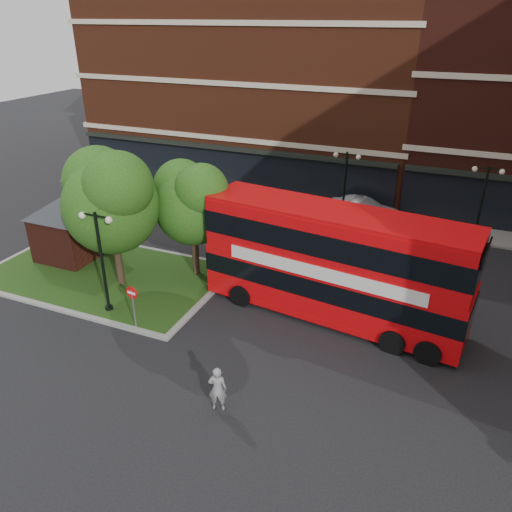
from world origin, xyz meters
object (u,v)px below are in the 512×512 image
at_px(bus, 334,257).
at_px(woman, 218,389).
at_px(car_silver, 248,205).
at_px(car_white, 362,211).

distance_m(bus, woman, 8.03).
xyz_separation_m(bus, car_silver, (-8.79, 10.50, -2.36)).
relative_size(car_silver, car_white, 0.76).
relative_size(bus, car_white, 2.55).
distance_m(woman, car_silver, 19.24).
relative_size(woman, car_silver, 0.49).
height_order(woman, car_white, woman).
xyz_separation_m(woman, car_silver, (-6.80, 18.00, -0.28)).
height_order(bus, car_white, bus).
bearing_deg(car_white, woman, 179.81).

